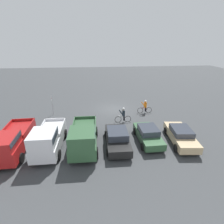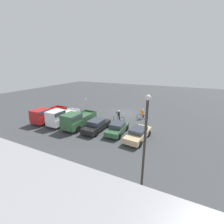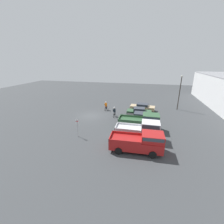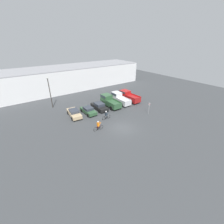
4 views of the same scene
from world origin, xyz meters
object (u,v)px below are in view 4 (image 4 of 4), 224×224
(pickup_truck_2, at_px, (128,96))
(lamppost, at_px, (50,90))
(sedan_1, at_px, (88,110))
(fire_lane_sign, at_px, (149,107))
(sedan_0, at_px, (74,113))
(sedan_2, at_px, (99,106))
(cyclist_1, at_px, (98,126))
(cyclist_0, at_px, (106,115))
(pickup_truck_0, at_px, (109,101))
(pickup_truck_1, at_px, (119,98))

(pickup_truck_2, distance_m, lamppost, 17.63)
(sedan_1, xyz_separation_m, fire_lane_sign, (9.67, -7.11, 0.77))
(pickup_truck_2, bearing_deg, lamppost, 158.32)
(sedan_0, distance_m, sedan_1, 2.84)
(sedan_0, height_order, sedan_2, sedan_2)
(sedan_0, bearing_deg, lamppost, 108.17)
(sedan_1, bearing_deg, fire_lane_sign, -36.31)
(sedan_0, bearing_deg, cyclist_1, -79.72)
(sedan_0, xyz_separation_m, cyclist_0, (4.36, -4.57, 0.19))
(pickup_truck_0, relative_size, pickup_truck_1, 1.04)
(sedan_1, xyz_separation_m, cyclist_1, (-1.54, -6.46, 0.16))
(sedan_0, relative_size, fire_lane_sign, 1.98)
(pickup_truck_0, height_order, pickup_truck_2, pickup_truck_0)
(sedan_2, bearing_deg, cyclist_1, -122.36)
(sedan_0, distance_m, pickup_truck_0, 8.42)
(pickup_truck_1, height_order, cyclist_0, pickup_truck_1)
(pickup_truck_1, height_order, pickup_truck_2, pickup_truck_1)
(sedan_2, xyz_separation_m, pickup_truck_0, (2.81, 0.35, 0.47))
(pickup_truck_0, bearing_deg, lamppost, 148.78)
(pickup_truck_1, distance_m, fire_lane_sign, 7.96)
(sedan_2, xyz_separation_m, fire_lane_sign, (6.87, -7.51, 0.74))
(lamppost, bearing_deg, cyclist_0, -59.83)
(pickup_truck_1, relative_size, fire_lane_sign, 2.20)
(pickup_truck_0, distance_m, pickup_truck_2, 5.58)
(pickup_truck_1, xyz_separation_m, lamppost, (-13.40, 6.43, 2.70))
(sedan_1, height_order, sedan_2, sedan_2)
(sedan_2, xyz_separation_m, pickup_truck_2, (8.38, 0.34, 0.41))
(pickup_truck_0, xyz_separation_m, fire_lane_sign, (4.07, -7.86, 0.27))
(sedan_1, distance_m, sedan_2, 2.83)
(sedan_0, distance_m, pickup_truck_2, 13.99)
(sedan_2, xyz_separation_m, cyclist_1, (-4.34, -6.86, 0.13))
(sedan_1, relative_size, cyclist_0, 2.33)
(lamppost, bearing_deg, sedan_2, -40.99)
(pickup_truck_0, relative_size, fire_lane_sign, 2.30)
(sedan_1, height_order, fire_lane_sign, fire_lane_sign)
(cyclist_1, bearing_deg, fire_lane_sign, -3.33)
(pickup_truck_1, relative_size, cyclist_1, 2.88)
(pickup_truck_1, xyz_separation_m, cyclist_1, (-9.94, -7.20, -0.34))
(pickup_truck_0, xyz_separation_m, pickup_truck_2, (5.58, -0.01, -0.06))
(sedan_0, relative_size, pickup_truck_0, 0.86)
(sedan_1, distance_m, pickup_truck_1, 8.45)
(sedan_2, height_order, cyclist_1, cyclist_1)
(pickup_truck_2, bearing_deg, pickup_truck_0, 179.95)
(sedan_2, height_order, pickup_truck_0, pickup_truck_0)
(pickup_truck_0, bearing_deg, cyclist_1, -134.78)
(cyclist_0, height_order, fire_lane_sign, fire_lane_sign)
(sedan_0, distance_m, sedan_2, 5.60)
(sedan_0, height_order, sedan_1, sedan_1)
(cyclist_0, distance_m, cyclist_1, 3.89)
(sedan_2, bearing_deg, lamppost, 139.01)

